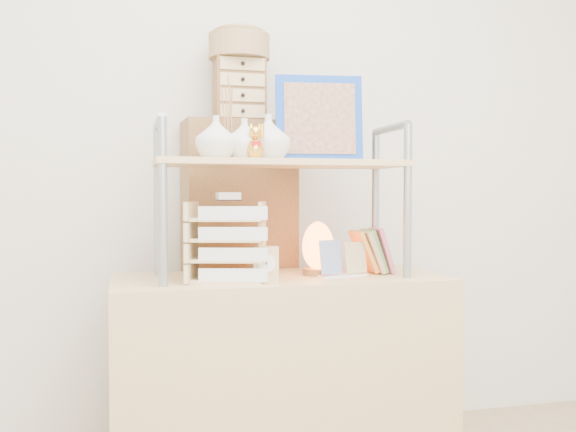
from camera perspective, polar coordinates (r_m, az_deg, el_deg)
name	(u,v)px	position (r m, az deg, el deg)	size (l,w,h in m)	color
desk	(281,378)	(2.42, -0.65, -14.24)	(1.20, 0.50, 0.75)	tan
cabinet	(239,284)	(2.69, -4.39, -6.05)	(0.45, 0.24, 1.35)	brown
hutch	(274,155)	(2.34, -1.27, 5.44)	(0.90, 0.34, 0.76)	gray
letter_tray	(228,245)	(2.25, -5.34, -2.59)	(0.30, 0.30, 0.31)	tan
salt_lamp	(318,248)	(2.38, 2.67, -2.84)	(0.13, 0.12, 0.20)	brown
desk_clock	(265,264)	(2.19, -2.03, -4.32)	(0.09, 0.04, 0.12)	tan
postcard_stand	(343,266)	(2.35, 4.90, -4.46)	(0.19, 0.10, 0.13)	white
drawer_chest	(239,90)	(2.68, -4.35, 11.08)	(0.20, 0.16, 0.25)	brown
woven_basket	(239,47)	(2.72, -4.37, 14.72)	(0.25, 0.25, 0.10)	olive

